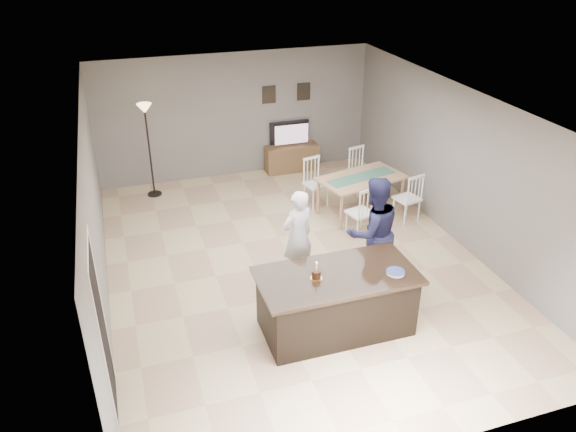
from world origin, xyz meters
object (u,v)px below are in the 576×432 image
object	(u,v)px
television	(291,133)
dining_table	(361,183)
tv_console	(291,158)
man	(373,232)
plate_stack	(395,272)
floor_lamp	(146,125)
kitchen_island	(336,301)
woman	(298,236)
birthday_cake	(316,274)

from	to	relation	value
television	dining_table	xyz separation A→B (m)	(0.60, -2.50, -0.23)
tv_console	man	size ratio (longest dim) A/B	0.67
tv_console	man	world-z (taller)	man
television	plate_stack	world-z (taller)	television
television	floor_lamp	distance (m)	3.23
man	kitchen_island	bearing A→B (deg)	39.60
woman	man	xyz separation A→B (m)	(1.05, -0.46, 0.13)
plate_stack	floor_lamp	xyz separation A→B (m)	(-2.68, 5.44, 0.59)
television	birthday_cake	distance (m)	5.84
television	birthday_cake	world-z (taller)	birthday_cake
television	birthday_cake	bearing A→B (deg)	75.10
television	plate_stack	bearing A→B (deg)	85.56
woman	dining_table	world-z (taller)	woman
tv_console	woman	size ratio (longest dim) A/B	0.78
woman	floor_lamp	xyz separation A→B (m)	(-1.84, 3.86, 0.75)
plate_stack	tv_console	bearing A→B (deg)	85.51
television	birthday_cake	size ratio (longest dim) A/B	3.58
tv_console	birthday_cake	xyz separation A→B (m)	(-1.50, -5.57, 0.66)
birthday_cake	plate_stack	size ratio (longest dim) A/B	1.03
man	plate_stack	bearing A→B (deg)	76.01
dining_table	floor_lamp	distance (m)	4.36
kitchen_island	plate_stack	distance (m)	0.91
tv_console	woman	distance (m)	4.44
television	woman	size ratio (longest dim) A/B	0.60
birthday_cake	dining_table	size ratio (longest dim) A/B	0.12
woman	floor_lamp	size ratio (longest dim) A/B	0.79
kitchen_island	tv_console	world-z (taller)	kitchen_island
birthday_cake	dining_table	world-z (taller)	birthday_cake
woman	man	world-z (taller)	man
man	tv_console	bearing A→B (deg)	-96.64
kitchen_island	television	world-z (taller)	television
kitchen_island	floor_lamp	size ratio (longest dim) A/B	1.10
kitchen_island	tv_console	xyz separation A→B (m)	(1.20, 5.57, -0.15)
dining_table	kitchen_island	bearing A→B (deg)	-133.15
birthday_cake	plate_stack	distance (m)	1.07
television	floor_lamp	world-z (taller)	floor_lamp
birthday_cake	dining_table	xyz separation A→B (m)	(2.10, 3.14, -0.33)
man	birthday_cake	size ratio (longest dim) A/B	7.04
man	birthday_cake	bearing A→B (deg)	31.91
tv_console	woman	xyz separation A→B (m)	(-1.30, -4.22, 0.47)
kitchen_island	woman	size ratio (longest dim) A/B	1.40
plate_stack	floor_lamp	distance (m)	6.09
plate_stack	man	bearing A→B (deg)	79.60
tv_console	plate_stack	xyz separation A→B (m)	(-0.45, -5.79, 0.62)
floor_lamp	tv_console	bearing A→B (deg)	6.46
woman	dining_table	distance (m)	2.61
man	birthday_cake	xyz separation A→B (m)	(-1.25, -0.89, 0.06)
man	floor_lamp	world-z (taller)	floor_lamp
television	kitchen_island	bearing A→B (deg)	77.99
man	plate_stack	world-z (taller)	man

